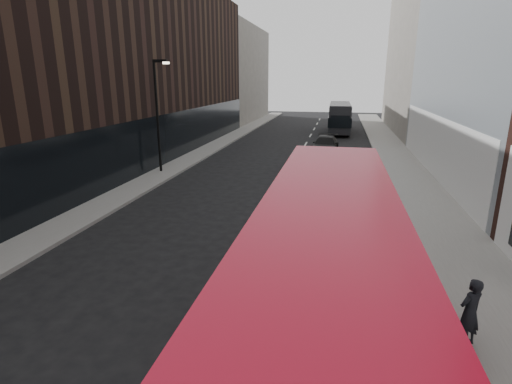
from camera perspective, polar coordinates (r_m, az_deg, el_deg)
The scene contains 13 objects.
sidewalk_right at distance 31.72m, azimuth 19.64°, elevation 4.19°, with size 3.00×80.00×0.15m, color slate.
sidewalk_left at distance 33.32m, azimuth -7.86°, elevation 5.50°, with size 2.00×80.00×0.15m, color slate.
building_modern_block at distance 28.38m, azimuth 31.29°, elevation 21.63°, with size 5.03×22.00×20.00m.
building_victorian at distance 50.65m, azimuth 22.49°, elevation 18.93°, with size 6.50×24.00×21.00m.
building_left_mid at distance 38.71m, azimuth -10.81°, elevation 17.12°, with size 5.00×24.00×14.00m, color black.
building_left_far at distance 59.65m, azimuth -2.43°, elevation 16.40°, with size 5.00×20.00×13.00m, color slate.
street_lamp at distance 26.46m, azimuth -13.81°, elevation 11.48°, with size 1.06×0.22×7.00m.
red_bus at distance 7.65m, azimuth 10.01°, elevation -13.60°, with size 2.47×10.31×4.15m.
grey_bus at distance 47.21m, azimuth 11.85°, elevation 10.44°, with size 2.54×10.22×3.29m.
car_a at distance 26.47m, azimuth 7.20°, elevation 4.13°, with size 1.58×3.93×1.34m, color black.
car_b at distance 25.37m, azimuth 12.35°, elevation 3.34°, with size 1.39×3.99×1.31m, color gray.
car_c at distance 33.64m, azimuth 9.87°, elevation 6.63°, with size 2.01×4.94×1.43m, color black.
pedestrian at distance 10.54m, azimuth 28.23°, elevation -14.90°, with size 0.60×0.39×1.65m, color black.
Camera 1 is at (3.10, -5.84, 6.05)m, focal length 28.00 mm.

